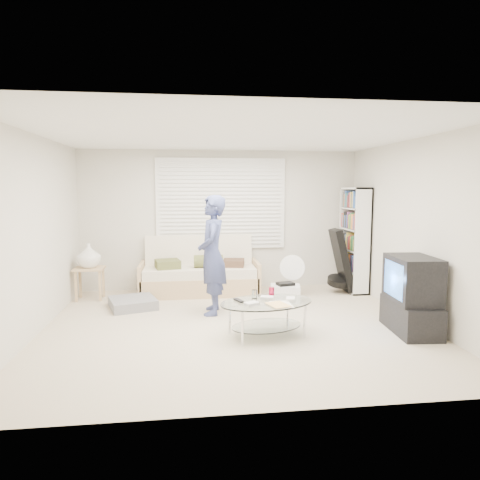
{
  "coord_description": "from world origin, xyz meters",
  "views": [
    {
      "loc": [
        -0.61,
        -5.49,
        1.82
      ],
      "look_at": [
        0.11,
        0.3,
        1.12
      ],
      "focal_mm": 32.0,
      "sensor_mm": 36.0,
      "label": 1
    }
  ],
  "objects": [
    {
      "name": "ground",
      "position": [
        0.0,
        0.0,
        0.0
      ],
      "size": [
        5.0,
        5.0,
        0.0
      ],
      "primitive_type": "plane",
      "color": "#C0B095",
      "rests_on": "ground"
    },
    {
      "name": "room_shell",
      "position": [
        0.0,
        0.48,
        1.63
      ],
      "size": [
        5.02,
        4.52,
        2.51
      ],
      "color": "beige",
      "rests_on": "ground"
    },
    {
      "name": "window_blinds",
      "position": [
        0.0,
        2.2,
        1.55
      ],
      "size": [
        2.32,
        0.08,
        1.62
      ],
      "color": "silver",
      "rests_on": "ground"
    },
    {
      "name": "futon_sofa",
      "position": [
        -0.41,
        1.87,
        0.33
      ],
      "size": [
        2.04,
        0.82,
        1.0
      ],
      "color": "tan",
      "rests_on": "ground"
    },
    {
      "name": "grey_floor_pillow",
      "position": [
        -1.46,
        1.06,
        0.07
      ],
      "size": [
        0.82,
        0.82,
        0.15
      ],
      "primitive_type": "cube",
      "rotation": [
        0.0,
        0.0,
        0.31
      ],
      "color": "slate",
      "rests_on": "ground"
    },
    {
      "name": "side_table",
      "position": [
        -2.22,
        1.66,
        0.69
      ],
      "size": [
        0.47,
        0.38,
        0.93
      ],
      "color": "tan",
      "rests_on": "ground"
    },
    {
      "name": "bookshelf",
      "position": [
        2.32,
        1.73,
        0.92
      ],
      "size": [
        0.29,
        0.77,
        1.84
      ],
      "color": "white",
      "rests_on": "ground"
    },
    {
      "name": "guitar_case",
      "position": [
        2.05,
        1.59,
        0.49
      ],
      "size": [
        0.44,
        0.41,
        1.1
      ],
      "color": "black",
      "rests_on": "ground"
    },
    {
      "name": "floor_fan",
      "position": [
        1.13,
        1.47,
        0.42
      ],
      "size": [
        0.44,
        0.29,
        0.71
      ],
      "color": "white",
      "rests_on": "ground"
    },
    {
      "name": "storage_bin",
      "position": [
        0.94,
        1.08,
        0.15
      ],
      "size": [
        0.52,
        0.41,
        0.33
      ],
      "color": "white",
      "rests_on": "ground"
    },
    {
      "name": "tv_unit",
      "position": [
        2.2,
        -0.51,
        0.47
      ],
      "size": [
        0.55,
        0.93,
        0.97
      ],
      "color": "black",
      "rests_on": "ground"
    },
    {
      "name": "coffee_table",
      "position": [
        0.35,
        -0.44,
        0.35
      ],
      "size": [
        1.32,
        1.0,
        0.56
      ],
      "color": "silver",
      "rests_on": "ground"
    },
    {
      "name": "standing_person",
      "position": [
        -0.26,
        0.62,
        0.86
      ],
      "size": [
        0.46,
        0.66,
        1.73
      ],
      "primitive_type": "imported",
      "rotation": [
        0.0,
        0.0,
        -1.65
      ],
      "color": "navy",
      "rests_on": "ground"
    }
  ]
}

